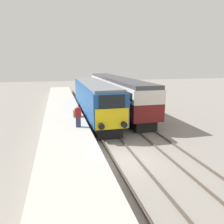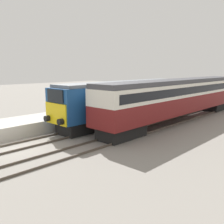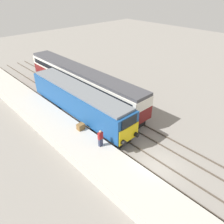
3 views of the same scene
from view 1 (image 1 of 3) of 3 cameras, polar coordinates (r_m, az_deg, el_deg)
The scene contains 8 objects.
ground_plane at distance 13.58m, azimuth 3.36°, elevation -12.40°, with size 120.00×120.00×0.00m, color gray.
platform_left at distance 20.42m, azimuth -12.36°, elevation -2.51°, with size 3.50×50.00×1.00m.
rails_near_track at distance 18.05m, azimuth -1.39°, elevation -5.65°, with size 1.51×60.00×0.14m.
rails_far_track at distance 19.05m, azimuth 8.68°, elevation -4.80°, with size 1.50×60.00×0.14m.
locomotive at distance 23.13m, azimuth -4.59°, elevation 3.73°, with size 2.70×15.73×3.81m.
passenger_carriage at distance 27.81m, azimuth 0.93°, elevation 5.87°, with size 2.75×21.45×3.98m.
person_on_platform at distance 16.62m, azimuth -8.85°, elevation -1.13°, with size 0.44×0.26×1.67m.
luggage_crate at distance 19.93m, azimuth -9.08°, elevation -0.37°, with size 0.70×0.56×0.60m.
Camera 1 is at (-3.73, -11.72, 5.77)m, focal length 35.00 mm.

